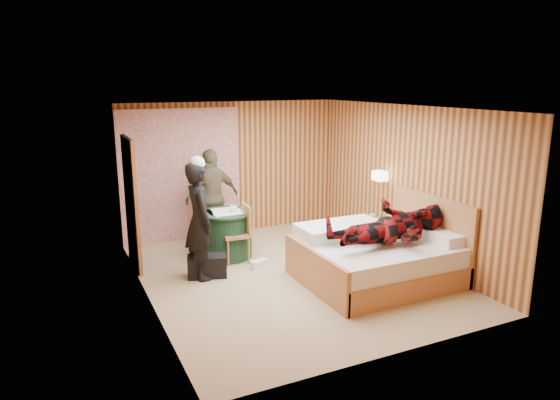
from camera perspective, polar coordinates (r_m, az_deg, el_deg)
name	(u,v)px	position (r m, az deg, el deg)	size (l,w,h in m)	color
floor	(290,275)	(7.66, 1.13, -8.55)	(4.20, 5.00, 0.01)	tan
ceiling	(291,108)	(7.11, 1.23, 10.48)	(4.20, 5.00, 0.01)	white
wall_back	(232,168)	(9.54, -5.50, 3.63)	(4.20, 0.02, 2.50)	#D98E53
wall_left	(144,210)	(6.65, -15.28, -1.12)	(0.02, 5.00, 2.50)	#D98E53
wall_right	(405,183)	(8.40, 14.13, 1.94)	(0.02, 5.00, 2.50)	#D98E53
curtain	(181,176)	(9.20, -11.22, 2.76)	(2.20, 0.08, 2.40)	silver
doorway	(131,203)	(8.05, -16.67, -0.36)	(0.06, 0.90, 2.05)	black
wall_lamp	(380,176)	(8.64, 11.36, 2.73)	(0.26, 0.24, 0.16)	gold
bed	(379,257)	(7.53, 11.23, -6.42)	(2.19, 1.73, 1.19)	#BA744C
nightstand	(376,235)	(8.85, 10.88, -3.90)	(0.39, 0.53, 0.51)	#BA744C
round_table	(227,234)	(8.34, -6.09, -3.87)	(0.88, 0.88, 0.78)	#1C3E21
chair_far	(213,215)	(8.94, -7.62, -1.76)	(0.45, 0.45, 0.93)	#BA744C
chair_near	(240,229)	(8.09, -4.60, -3.30)	(0.45, 0.45, 0.94)	#BA744C
duffel_bag	(207,266)	(7.62, -8.34, -7.48)	(0.57, 0.31, 0.33)	black
sneaker_left	(244,253)	(8.42, -4.16, -6.05)	(0.28, 0.11, 0.12)	white
sneaker_right	(259,264)	(7.92, -2.44, -7.31)	(0.28, 0.11, 0.12)	white
woman_standing	(199,221)	(7.39, -9.19, -2.36)	(0.64, 0.42, 1.75)	black
man_at_table	(212,197)	(8.90, -7.73, 0.31)	(1.01, 0.42, 1.72)	brown
man_on_bed	(393,216)	(7.17, 12.78, -1.79)	(1.77, 0.67, 0.86)	maroon
book_lower	(378,221)	(8.74, 11.15, -2.37)	(0.17, 0.22, 0.02)	white
book_upper	(378,220)	(8.73, 11.15, -2.25)	(0.16, 0.22, 0.02)	white
cup_nightstand	(372,217)	(8.87, 10.47, -1.87)	(0.10, 0.10, 0.09)	white
cup_table	(233,208)	(8.21, -5.39, -0.96)	(0.12, 0.12, 0.10)	white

